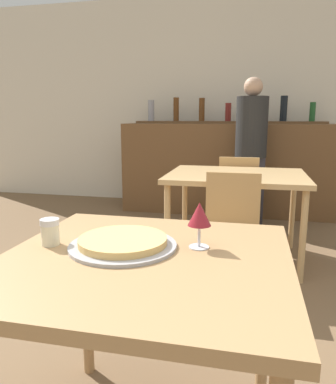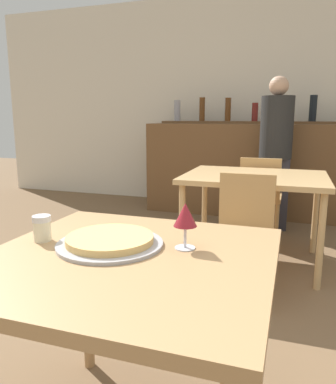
{
  "view_description": "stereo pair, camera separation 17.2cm",
  "coord_description": "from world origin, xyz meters",
  "px_view_note": "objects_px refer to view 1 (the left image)",
  "views": [
    {
      "loc": [
        0.32,
        -1.1,
        1.21
      ],
      "look_at": [
        -0.05,
        0.55,
        0.87
      ],
      "focal_mm": 35.0,
      "sensor_mm": 36.0,
      "label": 1
    },
    {
      "loc": [
        0.49,
        -1.05,
        1.21
      ],
      "look_at": [
        -0.05,
        0.55,
        0.87
      ],
      "focal_mm": 35.0,
      "sensor_mm": 36.0,
      "label": 2
    }
  ],
  "objects_px": {
    "pizza_tray": "(123,243)",
    "chair_far_side_front": "(231,225)",
    "wine_glass": "(199,215)",
    "cheese_shaker": "(50,232)",
    "chair_far_side_back": "(238,191)",
    "person_standing": "(251,148)"
  },
  "relations": [
    {
      "from": "cheese_shaker",
      "to": "person_standing",
      "type": "bearing_deg",
      "value": 77.96
    },
    {
      "from": "pizza_tray",
      "to": "chair_far_side_back",
      "type": "bearing_deg",
      "value": 83.43
    },
    {
      "from": "pizza_tray",
      "to": "chair_far_side_front",
      "type": "bearing_deg",
      "value": 77.56
    },
    {
      "from": "chair_far_side_front",
      "to": "wine_glass",
      "type": "bearing_deg",
      "value": -91.96
    },
    {
      "from": "chair_far_side_back",
      "to": "cheese_shaker",
      "type": "height_order",
      "value": "cheese_shaker"
    },
    {
      "from": "chair_far_side_front",
      "to": "wine_glass",
      "type": "xyz_separation_m",
      "value": [
        -0.04,
        -1.3,
        0.4
      ]
    },
    {
      "from": "chair_far_side_back",
      "to": "wine_glass",
      "type": "xyz_separation_m",
      "value": [
        -0.04,
        -2.54,
        0.4
      ]
    },
    {
      "from": "chair_far_side_front",
      "to": "cheese_shaker",
      "type": "relative_size",
      "value": 8.87
    },
    {
      "from": "person_standing",
      "to": "wine_glass",
      "type": "height_order",
      "value": "person_standing"
    },
    {
      "from": "chair_far_side_front",
      "to": "wine_glass",
      "type": "distance_m",
      "value": 1.36
    },
    {
      "from": "chair_far_side_front",
      "to": "pizza_tray",
      "type": "relative_size",
      "value": 2.24
    },
    {
      "from": "cheese_shaker",
      "to": "wine_glass",
      "type": "distance_m",
      "value": 0.52
    },
    {
      "from": "person_standing",
      "to": "pizza_tray",
      "type": "bearing_deg",
      "value": -97.49
    },
    {
      "from": "cheese_shaker",
      "to": "chair_far_side_back",
      "type": "bearing_deg",
      "value": 78.08
    },
    {
      "from": "person_standing",
      "to": "chair_far_side_front",
      "type": "bearing_deg",
      "value": -93.41
    },
    {
      "from": "chair_far_side_front",
      "to": "cheese_shaker",
      "type": "distance_m",
      "value": 1.53
    },
    {
      "from": "pizza_tray",
      "to": "wine_glass",
      "type": "height_order",
      "value": "wine_glass"
    },
    {
      "from": "cheese_shaker",
      "to": "wine_glass",
      "type": "bearing_deg",
      "value": 9.62
    },
    {
      "from": "cheese_shaker",
      "to": "pizza_tray",
      "type": "bearing_deg",
      "value": 6.65
    },
    {
      "from": "chair_far_side_front",
      "to": "pizza_tray",
      "type": "height_order",
      "value": "chair_far_side_front"
    },
    {
      "from": "person_standing",
      "to": "cheese_shaker",
      "type": "bearing_deg",
      "value": -102.04
    },
    {
      "from": "wine_glass",
      "to": "pizza_tray",
      "type": "bearing_deg",
      "value": -167.46
    }
  ]
}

